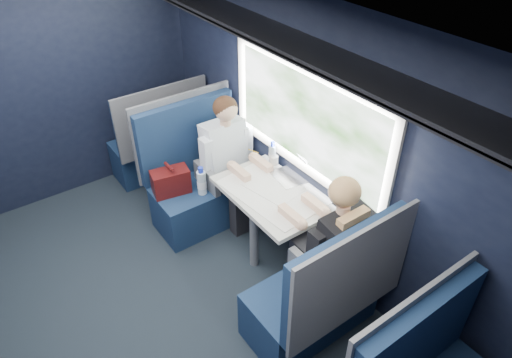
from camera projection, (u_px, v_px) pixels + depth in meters
ground at (168, 309)px, 3.77m from camera, size 2.80×4.20×0.01m
room_shell at (144, 160)px, 2.91m from camera, size 3.00×4.40×2.40m
table at (269, 201)px, 3.86m from camera, size 0.62×1.00×0.74m
seat_bay_near at (199, 182)px, 4.49m from camera, size 1.04×0.62×1.26m
seat_bay_far at (320, 297)px, 3.35m from camera, size 1.04×0.62×1.26m
seat_row_front at (159, 143)px, 5.11m from camera, size 1.04×0.51×1.16m
man at (230, 156)px, 4.32m from camera, size 0.53×0.56×1.32m
woman at (333, 239)px, 3.39m from camera, size 0.53×0.56×1.32m
papers at (274, 191)px, 3.85m from camera, size 0.68×0.91×0.01m
laptop at (293, 170)px, 3.99m from camera, size 0.27×0.33×0.23m
bottle_small at (272, 154)px, 4.12m from camera, size 0.07×0.07×0.23m
cup at (274, 161)px, 4.14m from camera, size 0.07×0.07×0.09m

